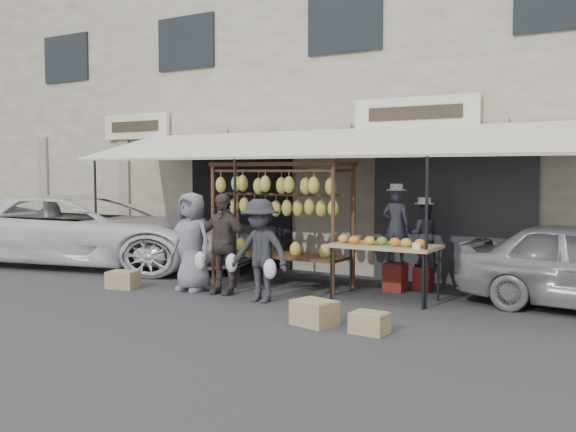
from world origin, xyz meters
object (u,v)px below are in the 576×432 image
at_px(customer_right, 260,251).
at_px(van, 81,213).
at_px(customer_left, 192,242).
at_px(produce_table, 384,246).
at_px(vendor_right, 424,234).
at_px(crate_near_b, 369,323).
at_px(crate_near_a, 314,313).
at_px(crate_far, 123,280).
at_px(banana_rack, 280,199).
at_px(vendor_left, 396,226).
at_px(customer_mid, 223,244).

distance_m(customer_right, van, 5.78).
bearing_deg(customer_left, van, 169.25).
xyz_separation_m(produce_table, vendor_right, (0.26, 1.17, 0.11)).
bearing_deg(crate_near_b, vendor_right, 96.89).
relative_size(crate_near_b, van, 0.08).
height_order(produce_table, crate_near_a, produce_table).
bearing_deg(customer_right, crate_far, -171.29).
distance_m(crate_near_a, crate_near_b, 0.82).
xyz_separation_m(banana_rack, customer_right, (0.50, -1.43, -0.75)).
bearing_deg(vendor_left, crate_near_b, 99.60).
bearing_deg(banana_rack, crate_near_b, -40.43).
distance_m(crate_near_a, crate_far, 4.28).
height_order(customer_right, van, van).
relative_size(banana_rack, produce_table, 1.53).
bearing_deg(crate_near_a, produce_table, 85.32).
relative_size(vendor_left, van, 0.23).
height_order(customer_right, crate_near_a, customer_right).
distance_m(vendor_left, customer_mid, 2.99).
height_order(banana_rack, van, van).
height_order(banana_rack, crate_far, banana_rack).
bearing_deg(customer_right, vendor_right, 53.54).
bearing_deg(produce_table, crate_far, -162.92).
bearing_deg(crate_near_a, customer_left, 159.69).
bearing_deg(vendor_left, banana_rack, 9.70).
bearing_deg(van, produce_table, -105.27).
relative_size(customer_right, crate_near_b, 3.63).
distance_m(banana_rack, vendor_left, 2.13).
distance_m(customer_left, van, 4.26).
xyz_separation_m(crate_far, van, (-2.87, 1.60, 1.00)).
bearing_deg(van, customer_left, -119.17).
xyz_separation_m(banana_rack, customer_left, (-1.03, -1.24, -0.71)).
height_order(customer_left, crate_near_b, customer_left).
bearing_deg(customer_mid, crate_near_a, -29.45).
height_order(produce_table, van, van).
bearing_deg(vendor_right, produce_table, 57.91).
bearing_deg(customer_mid, vendor_left, 32.12).
distance_m(customer_left, crate_near_b, 4.06).
bearing_deg(vendor_left, van, -0.47).
relative_size(customer_right, crate_near_a, 2.94).
distance_m(vendor_right, crate_near_a, 3.33).
height_order(banana_rack, crate_near_a, banana_rack).
distance_m(vendor_right, van, 7.58).
relative_size(vendor_right, van, 0.21).
xyz_separation_m(crate_near_a, crate_far, (-4.23, 0.67, -0.02)).
bearing_deg(banana_rack, customer_left, -129.63).
bearing_deg(customer_left, customer_mid, 10.10).
bearing_deg(customer_mid, van, 163.30).
height_order(customer_left, customer_right, customer_left).
bearing_deg(van, vendor_left, -98.30).
bearing_deg(crate_far, customer_mid, 15.02).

